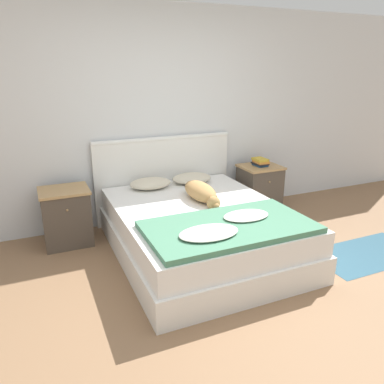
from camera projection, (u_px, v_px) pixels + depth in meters
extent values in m
plane|color=#896647|center=(239.00, 307.00, 3.03)|extent=(16.00, 16.00, 0.00)
cube|color=silver|center=(152.00, 117.00, 4.47)|extent=(9.00, 0.06, 2.55)
cube|color=white|center=(200.00, 240.00, 3.88)|extent=(1.66, 2.09, 0.27)
cube|color=white|center=(200.00, 218.00, 3.81)|extent=(1.60, 2.03, 0.23)
cube|color=white|center=(165.00, 179.00, 4.69)|extent=(1.74, 0.04, 1.02)
cylinder|color=white|center=(164.00, 139.00, 4.53)|extent=(1.74, 0.06, 0.06)
cube|color=#4C4238|center=(67.00, 218.00, 4.04)|extent=(0.49, 0.42, 0.59)
cube|color=tan|center=(64.00, 191.00, 3.94)|extent=(0.51, 0.45, 0.03)
sphere|color=tan|center=(67.00, 210.00, 3.80)|extent=(0.02, 0.02, 0.02)
cube|color=#4C4238|center=(259.00, 189.00, 4.98)|extent=(0.49, 0.42, 0.59)
cube|color=tan|center=(260.00, 167.00, 4.88)|extent=(0.51, 0.45, 0.03)
sphere|color=tan|center=(270.00, 182.00, 4.74)|extent=(0.02, 0.02, 0.02)
ellipsoid|color=beige|center=(150.00, 183.00, 4.36)|extent=(0.48, 0.36, 0.11)
ellipsoid|color=beige|center=(192.00, 178.00, 4.56)|extent=(0.48, 0.36, 0.11)
cube|color=#4C8466|center=(229.00, 227.00, 3.25)|extent=(1.46, 0.81, 0.05)
ellipsoid|color=silver|center=(209.00, 233.00, 3.03)|extent=(0.51, 0.32, 0.05)
ellipsoid|color=silver|center=(246.00, 215.00, 3.39)|extent=(0.44, 0.28, 0.04)
ellipsoid|color=tan|center=(200.00, 191.00, 3.97)|extent=(0.26, 0.57, 0.18)
sphere|color=tan|center=(214.00, 203.00, 3.71)|extent=(0.14, 0.14, 0.14)
ellipsoid|color=tan|center=(216.00, 206.00, 3.66)|extent=(0.06, 0.07, 0.05)
cone|color=tan|center=(210.00, 198.00, 3.69)|extent=(0.04, 0.04, 0.05)
cone|color=tan|center=(217.00, 197.00, 3.72)|extent=(0.04, 0.04, 0.05)
ellipsoid|color=tan|center=(194.00, 189.00, 4.22)|extent=(0.16, 0.25, 0.07)
cube|color=#285689|center=(260.00, 165.00, 4.89)|extent=(0.14, 0.19, 0.02)
cube|color=#232328|center=(260.00, 163.00, 4.87)|extent=(0.17, 0.21, 0.02)
cube|color=orange|center=(261.00, 162.00, 4.86)|extent=(0.16, 0.20, 0.03)
cube|color=gold|center=(260.00, 159.00, 4.86)|extent=(0.15, 0.20, 0.03)
cube|color=#335B70|center=(367.00, 254.00, 3.89)|extent=(1.19, 0.64, 0.00)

